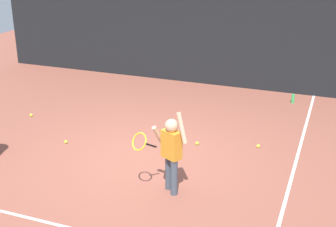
{
  "coord_description": "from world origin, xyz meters",
  "views": [
    {
      "loc": [
        3.13,
        -6.8,
        3.7
      ],
      "look_at": [
        0.46,
        0.13,
        0.85
      ],
      "focal_mm": 49.34,
      "sensor_mm": 36.0,
      "label": 1
    }
  ],
  "objects_px": {
    "tennis_player": "(170,149)",
    "tennis_ball_1": "(197,143)",
    "tennis_ball_2": "(31,115)",
    "tennis_ball_4": "(258,146)",
    "tennis_ball_3": "(66,142)",
    "water_bottle": "(293,99)"
  },
  "relations": [
    {
      "from": "tennis_ball_2",
      "to": "tennis_ball_3",
      "type": "bearing_deg",
      "value": -32.22
    },
    {
      "from": "tennis_ball_2",
      "to": "tennis_ball_4",
      "type": "height_order",
      "value": "same"
    },
    {
      "from": "tennis_player",
      "to": "tennis_ball_4",
      "type": "bearing_deg",
      "value": 90.19
    },
    {
      "from": "tennis_ball_1",
      "to": "tennis_ball_4",
      "type": "relative_size",
      "value": 1.0
    },
    {
      "from": "tennis_player",
      "to": "water_bottle",
      "type": "height_order",
      "value": "tennis_player"
    },
    {
      "from": "tennis_ball_2",
      "to": "tennis_ball_3",
      "type": "relative_size",
      "value": 1.0
    },
    {
      "from": "tennis_player",
      "to": "tennis_ball_3",
      "type": "height_order",
      "value": "tennis_player"
    },
    {
      "from": "water_bottle",
      "to": "tennis_ball_1",
      "type": "xyz_separation_m",
      "value": [
        -1.41,
        -3.07,
        -0.08
      ]
    },
    {
      "from": "water_bottle",
      "to": "tennis_player",
      "type": "bearing_deg",
      "value": -104.79
    },
    {
      "from": "water_bottle",
      "to": "tennis_ball_3",
      "type": "xyz_separation_m",
      "value": [
        -3.78,
        -3.91,
        -0.08
      ]
    },
    {
      "from": "tennis_ball_3",
      "to": "tennis_ball_4",
      "type": "relative_size",
      "value": 1.0
    },
    {
      "from": "tennis_ball_3",
      "to": "water_bottle",
      "type": "bearing_deg",
      "value": 45.97
    },
    {
      "from": "tennis_player",
      "to": "tennis_ball_4",
      "type": "distance_m",
      "value": 2.4
    },
    {
      "from": "tennis_player",
      "to": "tennis_ball_4",
      "type": "height_order",
      "value": "tennis_player"
    },
    {
      "from": "tennis_ball_1",
      "to": "tennis_ball_3",
      "type": "xyz_separation_m",
      "value": [
        -2.37,
        -0.84,
        0.0
      ]
    },
    {
      "from": "tennis_player",
      "to": "tennis_ball_1",
      "type": "xyz_separation_m",
      "value": [
        -0.12,
        1.78,
        -0.69
      ]
    },
    {
      "from": "tennis_ball_3",
      "to": "tennis_ball_4",
      "type": "bearing_deg",
      "value": 18.0
    },
    {
      "from": "tennis_player",
      "to": "tennis_ball_1",
      "type": "relative_size",
      "value": 20.46
    },
    {
      "from": "tennis_ball_2",
      "to": "tennis_ball_3",
      "type": "xyz_separation_m",
      "value": [
        1.49,
        -0.94,
        0.0
      ]
    },
    {
      "from": "tennis_player",
      "to": "water_bottle",
      "type": "bearing_deg",
      "value": 100.75
    },
    {
      "from": "tennis_ball_2",
      "to": "water_bottle",
      "type": "bearing_deg",
      "value": 29.38
    },
    {
      "from": "water_bottle",
      "to": "tennis_ball_4",
      "type": "relative_size",
      "value": 3.33
    }
  ]
}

